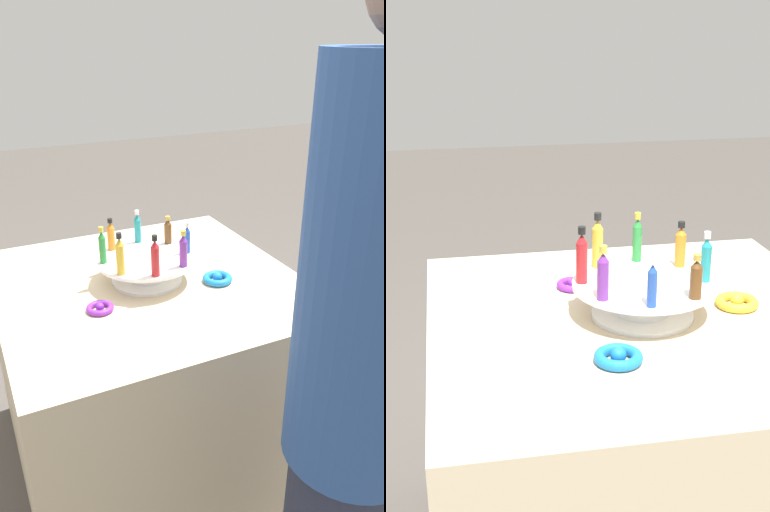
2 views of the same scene
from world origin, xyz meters
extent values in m
cube|color=beige|center=(0.00, 0.00, 0.37)|extent=(0.97, 0.97, 0.74)
cylinder|color=white|center=(0.00, 0.00, 0.75)|extent=(0.23, 0.23, 0.01)
cylinder|color=white|center=(0.00, 0.00, 0.78)|extent=(0.12, 0.12, 0.06)
cylinder|color=white|center=(0.00, 0.00, 0.82)|extent=(0.32, 0.32, 0.01)
cylinder|color=#B21E23|center=(-0.02, -0.14, 0.87)|extent=(0.03, 0.03, 0.09)
cone|color=#B21E23|center=(-0.02, -0.14, 0.93)|extent=(0.02, 0.02, 0.02)
cylinder|color=black|center=(-0.02, -0.14, 0.95)|extent=(0.02, 0.02, 0.02)
cylinder|color=#702D93|center=(0.08, -0.11, 0.87)|extent=(0.03, 0.03, 0.09)
cone|color=#702D93|center=(0.08, -0.11, 0.92)|extent=(0.02, 0.02, 0.02)
cylinder|color=gold|center=(0.08, -0.11, 0.94)|extent=(0.02, 0.02, 0.02)
cylinder|color=#234CAD|center=(0.14, -0.02, 0.86)|extent=(0.02, 0.02, 0.08)
cone|color=#234CAD|center=(0.14, -0.02, 0.91)|extent=(0.02, 0.02, 0.02)
cylinder|color=silver|center=(0.14, -0.02, 0.93)|extent=(0.01, 0.01, 0.01)
cylinder|color=brown|center=(0.11, 0.08, 0.86)|extent=(0.03, 0.03, 0.07)
cone|color=brown|center=(0.11, 0.08, 0.90)|extent=(0.02, 0.02, 0.02)
cylinder|color=#B79338|center=(0.11, 0.08, 0.92)|extent=(0.02, 0.02, 0.01)
cylinder|color=teal|center=(0.02, 0.14, 0.87)|extent=(0.02, 0.02, 0.08)
cone|color=teal|center=(0.02, 0.14, 0.92)|extent=(0.02, 0.02, 0.02)
cylinder|color=silver|center=(0.02, 0.14, 0.94)|extent=(0.02, 0.02, 0.02)
cylinder|color=orange|center=(-0.08, 0.11, 0.87)|extent=(0.03, 0.03, 0.08)
cone|color=orange|center=(-0.08, 0.11, 0.91)|extent=(0.02, 0.02, 0.02)
cylinder|color=black|center=(-0.08, 0.11, 0.93)|extent=(0.02, 0.02, 0.01)
cylinder|color=#288438|center=(-0.14, 0.02, 0.87)|extent=(0.02, 0.02, 0.09)
cone|color=#288438|center=(-0.14, 0.02, 0.92)|extent=(0.02, 0.02, 0.02)
cylinder|color=gold|center=(-0.14, 0.02, 0.94)|extent=(0.01, 0.01, 0.02)
cylinder|color=gold|center=(-0.11, -0.08, 0.87)|extent=(0.03, 0.03, 0.10)
cone|color=gold|center=(-0.11, -0.08, 0.93)|extent=(0.02, 0.02, 0.02)
cylinder|color=black|center=(-0.11, -0.08, 0.95)|extent=(0.02, 0.02, 0.02)
torus|color=blue|center=(0.21, -0.11, 0.75)|extent=(0.10, 0.10, 0.02)
sphere|color=blue|center=(0.21, -0.11, 0.76)|extent=(0.03, 0.03, 0.03)
torus|color=gold|center=(-0.01, 0.23, 0.75)|extent=(0.10, 0.10, 0.02)
sphere|color=gold|center=(-0.01, 0.23, 0.76)|extent=(0.03, 0.03, 0.03)
torus|color=purple|center=(-0.20, -0.13, 0.75)|extent=(0.08, 0.08, 0.02)
sphere|color=purple|center=(-0.20, -0.13, 0.75)|extent=(0.03, 0.03, 0.03)
camera|label=1|loc=(-0.51, -1.41, 1.50)|focal=35.00mm
camera|label=2|loc=(1.44, -0.43, 1.42)|focal=50.00mm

